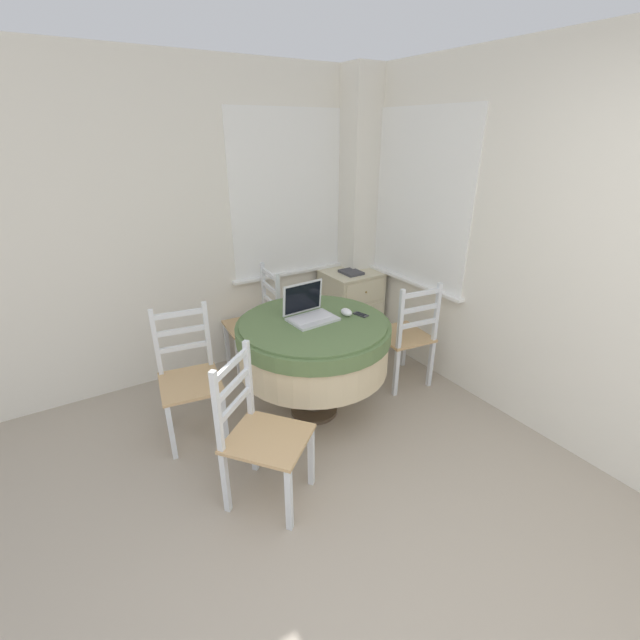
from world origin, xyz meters
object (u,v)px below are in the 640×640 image
(cell_phone, at_px, (361,314))
(dining_chair_left_flank, at_px, (189,378))
(dining_chair_near_back_window, at_px, (257,323))
(laptop, at_px, (309,312))
(corner_cabinet, at_px, (350,307))
(book_on_cabinet, at_px, (351,272))
(computer_mouse, at_px, (346,312))
(round_dining_table, at_px, (313,342))
(dining_chair_camera_near, at_px, (260,435))
(dining_chair_near_right_window, at_px, (406,336))

(cell_phone, xyz_separation_m, dining_chair_left_flank, (-1.20, 0.35, -0.34))
(cell_phone, bearing_deg, dining_chair_near_back_window, 113.36)
(cell_phone, bearing_deg, laptop, 156.75)
(corner_cabinet, distance_m, book_on_cabinet, 0.39)
(computer_mouse, height_order, dining_chair_left_flank, dining_chair_left_flank)
(laptop, height_order, computer_mouse, laptop)
(round_dining_table, distance_m, dining_chair_camera_near, 0.90)
(laptop, bearing_deg, dining_chair_near_back_window, 94.66)
(round_dining_table, height_order, corner_cabinet, round_dining_table)
(dining_chair_left_flank, bearing_deg, laptop, -13.37)
(laptop, bearing_deg, dining_chair_near_right_window, -6.39)
(dining_chair_camera_near, bearing_deg, laptop, 41.51)
(computer_mouse, height_order, book_on_cabinet, computer_mouse)
(dining_chair_near_back_window, bearing_deg, computer_mouse, -70.51)
(dining_chair_left_flank, relative_size, book_on_cabinet, 4.36)
(computer_mouse, bearing_deg, round_dining_table, 171.04)
(computer_mouse, height_order, dining_chair_near_right_window, dining_chair_near_right_window)
(corner_cabinet, bearing_deg, dining_chair_camera_near, -139.45)
(dining_chair_camera_near, relative_size, book_on_cabinet, 4.36)
(cell_phone, xyz_separation_m, dining_chair_camera_near, (-1.04, -0.46, -0.34))
(book_on_cabinet, bearing_deg, dining_chair_camera_near, -139.74)
(dining_chair_near_back_window, relative_size, book_on_cabinet, 4.36)
(dining_chair_near_back_window, height_order, book_on_cabinet, dining_chair_near_back_window)
(dining_chair_camera_near, relative_size, dining_chair_left_flank, 1.00)
(cell_phone, bearing_deg, book_on_cabinet, 57.89)
(round_dining_table, distance_m, cell_phone, 0.40)
(cell_phone, height_order, dining_chair_near_right_window, dining_chair_near_right_window)
(dining_chair_camera_near, bearing_deg, corner_cabinet, 40.55)
(computer_mouse, distance_m, dining_chair_near_right_window, 0.72)
(cell_phone, relative_size, dining_chair_left_flank, 0.13)
(round_dining_table, height_order, laptop, laptop)
(laptop, relative_size, book_on_cabinet, 1.62)
(book_on_cabinet, bearing_deg, dining_chair_near_back_window, 176.13)
(dining_chair_left_flank, bearing_deg, round_dining_table, -17.11)
(laptop, distance_m, book_on_cabinet, 1.18)
(book_on_cabinet, bearing_deg, cell_phone, -122.11)
(book_on_cabinet, bearing_deg, dining_chair_near_right_window, -92.51)
(computer_mouse, bearing_deg, dining_chair_near_back_window, 109.49)
(laptop, bearing_deg, dining_chair_left_flank, 166.63)
(round_dining_table, xyz_separation_m, dining_chair_left_flank, (-0.85, 0.26, -0.16))
(dining_chair_camera_near, height_order, dining_chair_left_flank, same)
(dining_chair_left_flank, relative_size, corner_cabinet, 1.23)
(dining_chair_left_flank, bearing_deg, computer_mouse, -15.26)
(corner_cabinet, bearing_deg, dining_chair_near_back_window, 179.09)
(dining_chair_near_right_window, distance_m, dining_chair_left_flank, 1.76)
(book_on_cabinet, bearing_deg, round_dining_table, -138.60)
(computer_mouse, distance_m, dining_chair_left_flank, 1.21)
(computer_mouse, bearing_deg, dining_chair_near_right_window, 0.19)
(book_on_cabinet, bearing_deg, computer_mouse, -127.76)
(dining_chair_near_back_window, relative_size, dining_chair_camera_near, 1.00)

